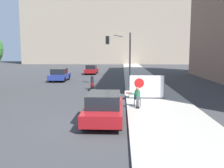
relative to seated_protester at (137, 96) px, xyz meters
name	(u,v)px	position (x,y,z in m)	size (l,w,h in m)	color
ground_plane	(100,124)	(-2.03, -3.29, -0.81)	(160.00, 160.00, 0.00)	#38383A
sidewalk_curb	(145,84)	(1.55, 11.71, -0.74)	(4.35, 90.00, 0.14)	#A8A399
building_backdrop_far	(112,19)	(-4.03, 61.76, 12.53)	(52.00, 12.00, 26.68)	gray
seated_protester	(137,96)	(0.00, 0.00, 0.00)	(0.99, 0.77, 1.23)	#474C56
jogger_on_sidewalk	(158,86)	(1.70, 3.04, 0.21)	(0.34, 0.34, 1.73)	#424247
protest_banner	(146,86)	(0.84, 2.74, 0.24)	(2.56, 0.06, 1.72)	slate
traffic_light_pole	(121,50)	(-1.06, 10.57, 2.93)	(2.60, 2.37, 5.34)	slate
parked_car_curbside	(104,107)	(-1.85, -2.85, -0.07)	(1.89, 4.61, 1.49)	maroon
car_on_road_nearest	(60,75)	(-8.58, 14.73, -0.05)	(1.90, 4.18, 1.54)	navy
car_on_road_midblock	(91,69)	(-5.87, 24.56, -0.07)	(1.80, 4.49, 1.49)	maroon
motorcycle_on_road	(92,84)	(-3.74, 7.83, -0.24)	(0.28, 2.07, 1.34)	maroon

